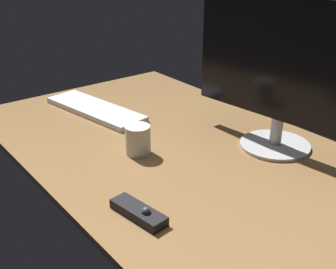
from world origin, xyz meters
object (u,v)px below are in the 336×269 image
keyboard (95,109)px  coffee_mug (138,140)px  media_remote (139,212)px  monitor (283,67)px

keyboard → coffee_mug: bearing=-19.5°
keyboard → media_remote: bearing=-30.7°
keyboard → coffee_mug: coffee_mug is taller
monitor → coffee_mug: bearing=-127.5°
coffee_mug → media_remote: bearing=-33.8°
monitor → keyboard: monitor is taller
coffee_mug → monitor: bearing=58.8°
media_remote → monitor: bearing=87.8°
media_remote → keyboard: bearing=151.4°
monitor → keyboard: 70.23cm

